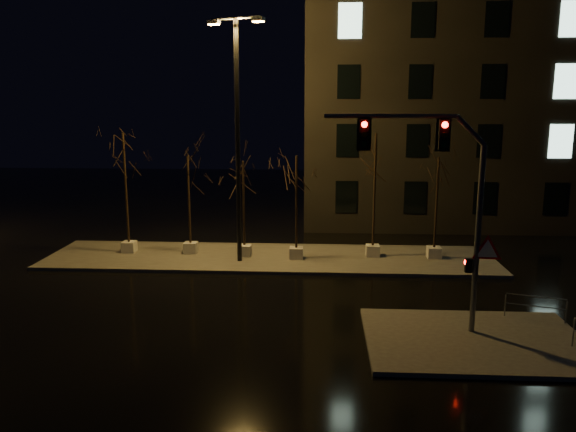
{
  "coord_description": "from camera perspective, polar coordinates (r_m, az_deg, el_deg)",
  "views": [
    {
      "loc": [
        2.48,
        -20.75,
        7.54
      ],
      "look_at": [
        1.08,
        3.02,
        2.8
      ],
      "focal_mm": 35.0,
      "sensor_mm": 36.0,
      "label": 1
    }
  ],
  "objects": [
    {
      "name": "tree_2",
      "position": [
        27.32,
        -4.56,
        3.4
      ],
      "size": [
        1.8,
        1.8,
        4.84
      ],
      "color": "beige",
      "rests_on": "median"
    },
    {
      "name": "traffic_signal_mast",
      "position": [
        18.53,
        15.51,
        2.39
      ],
      "size": [
        5.81,
        0.49,
        7.1
      ],
      "rotation": [
        0.0,
        0.0,
        -0.06
      ],
      "color": "#55575C",
      "rests_on": "sidewalk_corner"
    },
    {
      "name": "streetlight_main",
      "position": [
        26.21,
        -5.16,
        9.2
      ],
      "size": [
        2.73,
        1.23,
        11.21
      ],
      "rotation": [
        0.0,
        0.0,
        -0.34
      ],
      "color": "black",
      "rests_on": "median"
    },
    {
      "name": "tree_5",
      "position": [
        27.75,
        14.96,
        3.57
      ],
      "size": [
        1.8,
        1.8,
        5.08
      ],
      "color": "beige",
      "rests_on": "median"
    },
    {
      "name": "ground",
      "position": [
        22.21,
        -3.27,
        -8.6
      ],
      "size": [
        90.0,
        90.0,
        0.0
      ],
      "primitive_type": "plane",
      "color": "black",
      "rests_on": "ground"
    },
    {
      "name": "guard_rail_a",
      "position": [
        21.56,
        23.85,
        -8.2
      ],
      "size": [
        1.91,
        0.64,
        0.86
      ],
      "rotation": [
        0.0,
        0.0,
        -0.31
      ],
      "color": "#55575C",
      "rests_on": "sidewalk_corner"
    },
    {
      "name": "sidewalk_corner",
      "position": [
        19.45,
        18.47,
        -11.92
      ],
      "size": [
        7.0,
        5.0,
        0.15
      ],
      "primitive_type": "cube",
      "color": "#4D4A44",
      "rests_on": "ground"
    },
    {
      "name": "tree_0",
      "position": [
        28.97,
        -16.3,
        5.47
      ],
      "size": [
        1.8,
        1.8,
        6.19
      ],
      "color": "beige",
      "rests_on": "median"
    },
    {
      "name": "median",
      "position": [
        27.88,
        -1.86,
        -4.28
      ],
      "size": [
        22.0,
        5.0,
        0.15
      ],
      "primitive_type": "cube",
      "color": "#4D4A44",
      "rests_on": "ground"
    },
    {
      "name": "tree_3",
      "position": [
        26.74,
        0.87,
        3.76
      ],
      "size": [
        1.8,
        1.8,
        5.14
      ],
      "color": "beige",
      "rests_on": "median"
    },
    {
      "name": "building",
      "position": [
        40.42,
        20.29,
        10.52
      ],
      "size": [
        25.0,
        12.0,
        15.0
      ],
      "primitive_type": "cube",
      "color": "black",
      "rests_on": "ground"
    },
    {
      "name": "tree_4",
      "position": [
        27.42,
        8.86,
        5.53
      ],
      "size": [
        1.8,
        1.8,
        6.22
      ],
      "color": "beige",
      "rests_on": "median"
    },
    {
      "name": "tree_1",
      "position": [
        28.18,
        -10.11,
        3.85
      ],
      "size": [
        1.8,
        1.8,
        5.06
      ],
      "color": "beige",
      "rests_on": "median"
    }
  ]
}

